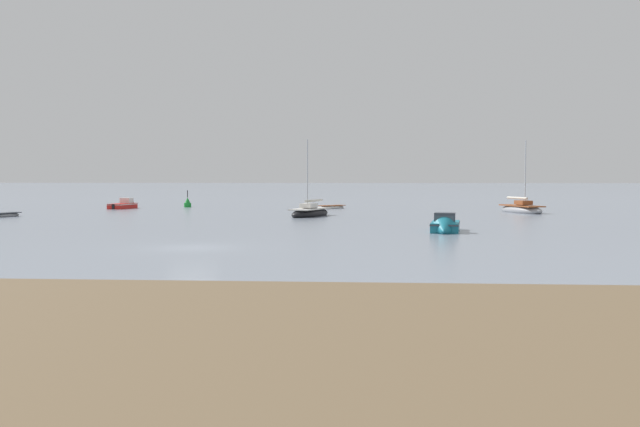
{
  "coord_description": "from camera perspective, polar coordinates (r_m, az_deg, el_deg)",
  "views": [
    {
      "loc": [
        9.71,
        -38.07,
        3.86
      ],
      "look_at": [
        5.34,
        22.21,
        0.74
      ],
      "focal_mm": 40.25,
      "sensor_mm": 36.0,
      "label": 1
    }
  ],
  "objects": [
    {
      "name": "ground_plane",
      "position": [
        39.48,
        -10.12,
        -2.7
      ],
      "size": [
        800.0,
        800.0,
        0.0
      ],
      "primitive_type": "plane",
      "color": "gray"
    },
    {
      "name": "sailboat_moored_0",
      "position": [
        79.64,
        15.73,
        0.31
      ],
      "size": [
        4.51,
        7.53,
        8.07
      ],
      "rotation": [
        0.0,
        0.0,
        5.05
      ],
      "color": "gray",
      "rests_on": "ground"
    },
    {
      "name": "motorboat_moored_1",
      "position": [
        90.42,
        -15.19,
        0.58
      ],
      "size": [
        2.55,
        5.21,
        1.9
      ],
      "rotation": [
        0.0,
        0.0,
        1.4
      ],
      "color": "red",
      "rests_on": "ground"
    },
    {
      "name": "rowboat_moored_0",
      "position": [
        86.8,
        0.95,
        0.5
      ],
      "size": [
        3.52,
        3.3,
        0.57
      ],
      "rotation": [
        0.0,
        0.0,
        3.86
      ],
      "color": "white",
      "rests_on": "ground"
    },
    {
      "name": "sailboat_moored_1",
      "position": [
        69.8,
        -0.79,
        0.06
      ],
      "size": [
        4.41,
        7.28,
        7.8
      ],
      "rotation": [
        0.0,
        0.0,
        4.36
      ],
      "color": "black",
      "rests_on": "ground"
    },
    {
      "name": "rowboat_moored_3",
      "position": [
        75.19,
        -23.86,
        -0.13
      ],
      "size": [
        2.44,
        3.8,
        0.57
      ],
      "rotation": [
        0.0,
        0.0,
        4.35
      ],
      "color": "gray",
      "rests_on": "ground"
    },
    {
      "name": "motorboat_moored_4",
      "position": [
        50.52,
        9.89,
        -1.12
      ],
      "size": [
        2.58,
        5.56,
        2.04
      ],
      "rotation": [
        0.0,
        0.0,
        4.57
      ],
      "color": "#197084",
      "rests_on": "ground"
    },
    {
      "name": "channel_buoy",
      "position": [
        92.16,
        -10.48,
        0.79
      ],
      "size": [
        0.9,
        0.9,
        2.3
      ],
      "color": "#198C2D",
      "rests_on": "ground"
    }
  ]
}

